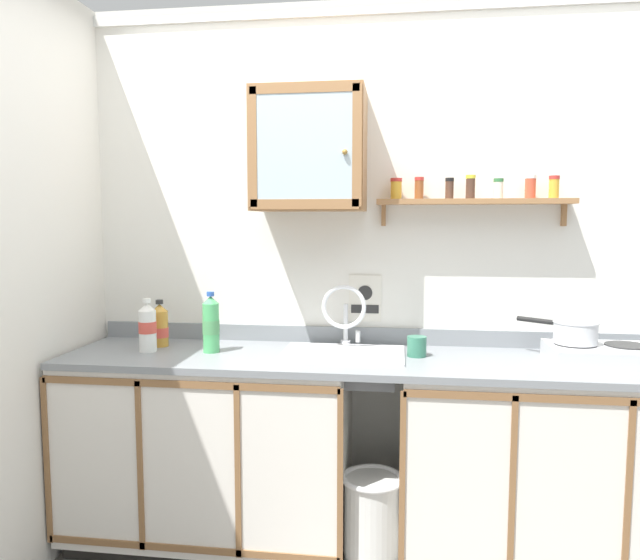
% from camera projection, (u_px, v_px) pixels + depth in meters
% --- Properties ---
extents(back_wall, '(3.43, 0.07, 2.54)m').
position_uv_depth(back_wall, '(378.00, 268.00, 2.89)').
color(back_wall, silver).
rests_on(back_wall, ground).
extents(lower_cabinet_run, '(1.30, 0.60, 0.88)m').
position_uv_depth(lower_cabinet_run, '(211.00, 450.00, 2.76)').
color(lower_cabinet_run, black).
rests_on(lower_cabinet_run, ground).
extents(lower_cabinet_run_right, '(1.29, 0.60, 0.88)m').
position_uv_depth(lower_cabinet_run_right, '(550.00, 468.00, 2.55)').
color(lower_cabinet_run_right, black).
rests_on(lower_cabinet_run_right, ground).
extents(countertop, '(2.79, 0.62, 0.03)m').
position_uv_depth(countertop, '(375.00, 360.00, 2.61)').
color(countertop, gray).
rests_on(countertop, lower_cabinet_run).
extents(backsplash, '(2.79, 0.02, 0.08)m').
position_uv_depth(backsplash, '(377.00, 336.00, 2.88)').
color(backsplash, gray).
rests_on(backsplash, countertop).
extents(sink, '(0.55, 0.42, 0.42)m').
position_uv_depth(sink, '(343.00, 356.00, 2.67)').
color(sink, silver).
rests_on(sink, countertop).
extents(hot_plate_stove, '(0.43, 0.30, 0.08)m').
position_uv_depth(hot_plate_stove, '(602.00, 355.00, 2.48)').
color(hot_plate_stove, silver).
rests_on(hot_plate_stove, countertop).
extents(saucepan, '(0.31, 0.26, 0.10)m').
position_uv_depth(saucepan, '(574.00, 331.00, 2.51)').
color(saucepan, silver).
rests_on(saucepan, hot_plate_stove).
extents(bottle_soda_green_0, '(0.08, 0.08, 0.28)m').
position_uv_depth(bottle_soda_green_0, '(211.00, 325.00, 2.69)').
color(bottle_soda_green_0, '#4CB266').
rests_on(bottle_soda_green_0, countertop).
extents(bottle_opaque_white_1, '(0.08, 0.08, 0.25)m').
position_uv_depth(bottle_opaque_white_1, '(147.00, 327.00, 2.71)').
color(bottle_opaque_white_1, white).
rests_on(bottle_opaque_white_1, countertop).
extents(bottle_juice_amber_2, '(0.08, 0.08, 0.22)m').
position_uv_depth(bottle_juice_amber_2, '(160.00, 326.00, 2.83)').
color(bottle_juice_amber_2, gold).
rests_on(bottle_juice_amber_2, countertop).
extents(mug, '(0.09, 0.12, 0.09)m').
position_uv_depth(mug, '(417.00, 346.00, 2.62)').
color(mug, '#337259').
rests_on(mug, countertop).
extents(wall_cabinet, '(0.51, 0.34, 0.55)m').
position_uv_depth(wall_cabinet, '(310.00, 151.00, 2.69)').
color(wall_cabinet, '#996B42').
extents(spice_shelf, '(0.88, 0.14, 0.23)m').
position_uv_depth(spice_shelf, '(473.00, 198.00, 2.70)').
color(spice_shelf, '#996B42').
extents(warning_sign, '(0.16, 0.01, 0.23)m').
position_uv_depth(warning_sign, '(365.00, 299.00, 2.88)').
color(warning_sign, silver).
extents(trash_bin, '(0.27, 0.27, 0.42)m').
position_uv_depth(trash_bin, '(372.00, 521.00, 2.55)').
color(trash_bin, silver).
rests_on(trash_bin, ground).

